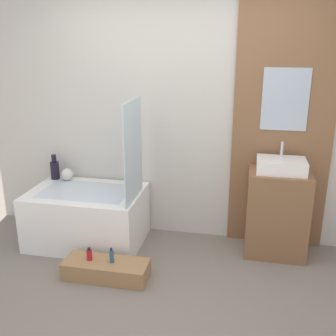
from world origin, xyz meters
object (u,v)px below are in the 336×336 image
at_px(bathtub, 87,216).
at_px(bottle_soap_primary, 89,254).
at_px(sink, 281,166).
at_px(vase_round_light, 67,174).
at_px(bottle_soap_secondary, 112,256).
at_px(wooden_step_bench, 106,269).
at_px(vase_tall_dark, 55,169).

height_order(bathtub, bottle_soap_primary, bathtub).
distance_m(bathtub, bottle_soap_primary, 0.65).
distance_m(sink, vase_round_light, 2.21).
xyz_separation_m(bottle_soap_primary, bottle_soap_secondary, (0.20, 0.00, 0.01)).
height_order(bathtub, vase_round_light, vase_round_light).
bearing_deg(wooden_step_bench, vase_round_light, 130.40).
bearing_deg(bathtub, sink, 4.71).
bearing_deg(vase_tall_dark, bathtub, -31.34).
bearing_deg(wooden_step_bench, vase_tall_dark, 135.09).
xyz_separation_m(wooden_step_bench, vase_round_light, (-0.73, 0.85, 0.55)).
relative_size(sink, vase_round_light, 3.40).
bearing_deg(bottle_soap_primary, bathtub, 113.86).
bearing_deg(vase_round_light, bottle_soap_primary, -55.91).
distance_m(vase_round_light, bottle_soap_secondary, 1.23).
relative_size(bathtub, vase_tall_dark, 4.19).
bearing_deg(bottle_soap_primary, sink, 24.73).
relative_size(vase_tall_dark, vase_round_light, 2.06).
height_order(bathtub, vase_tall_dark, vase_tall_dark).
xyz_separation_m(vase_tall_dark, bottle_soap_secondary, (0.93, -0.87, -0.45)).
bearing_deg(bottle_soap_secondary, vase_round_light, 132.50).
bearing_deg(bottle_soap_primary, wooden_step_bench, 0.00).
bearing_deg(bathtub, bottle_soap_secondary, -51.71).
bearing_deg(sink, vase_round_light, 177.10).
xyz_separation_m(sink, bottle_soap_primary, (-1.61, -0.74, -0.69)).
xyz_separation_m(sink, vase_tall_dark, (-2.34, 0.13, -0.23)).
relative_size(wooden_step_bench, bottle_soap_primary, 6.36).
relative_size(wooden_step_bench, sink, 1.68).
distance_m(wooden_step_bench, bottle_soap_secondary, 0.15).
relative_size(wooden_step_bench, vase_round_light, 5.70).
relative_size(bathtub, wooden_step_bench, 1.51).
bearing_deg(wooden_step_bench, bottle_soap_primary, 180.00).
height_order(bathtub, sink, sink).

